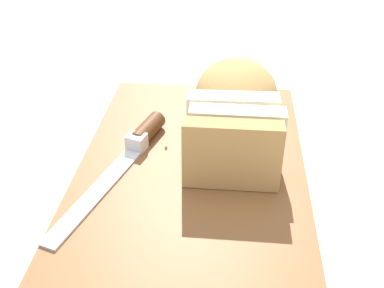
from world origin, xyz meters
name	(u,v)px	position (x,y,z in m)	size (l,w,h in m)	color
ground_plane	(192,179)	(0.00, 0.00, 0.00)	(3.00, 3.00, 0.00)	silver
cutting_board	(192,171)	(0.00, 0.00, 0.01)	(0.42, 0.28, 0.02)	brown
bread_loaf	(235,106)	(-0.08, 0.05, 0.06)	(0.24, 0.12, 0.08)	tan
bread_knife	(136,144)	(-0.02, -0.07, 0.03)	(0.24, 0.10, 0.02)	silver
crumb_near_knife	(166,147)	(-0.03, -0.04, 0.03)	(0.00, 0.00, 0.00)	tan
crumb_near_loaf	(236,138)	(-0.06, 0.05, 0.03)	(0.01, 0.01, 0.01)	tan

